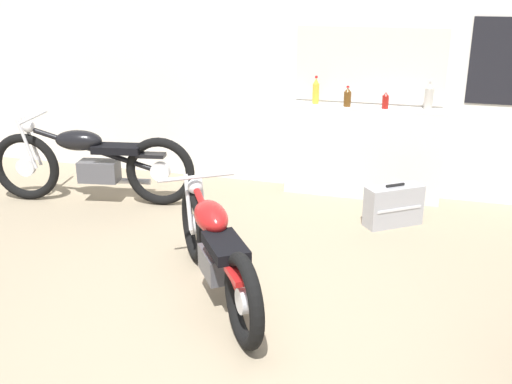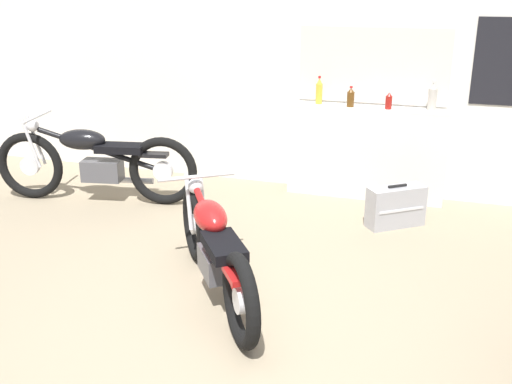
{
  "view_description": "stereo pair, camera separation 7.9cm",
  "coord_description": "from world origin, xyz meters",
  "px_view_note": "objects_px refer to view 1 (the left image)",
  "views": [
    {
      "loc": [
        1.1,
        -3.22,
        2.34
      ],
      "look_at": [
        -0.19,
        1.15,
        0.7
      ],
      "focal_mm": 42.0,
      "sensor_mm": 36.0,
      "label": 1
    },
    {
      "loc": [
        1.18,
        -3.19,
        2.34
      ],
      "look_at": [
        -0.19,
        1.15,
        0.7
      ],
      "focal_mm": 42.0,
      "sensor_mm": 36.0,
      "label": 2
    }
  ],
  "objects_px": {
    "bottle_left_center": "(347,97)",
    "bottle_center": "(385,101)",
    "bottle_right_center": "(429,97)",
    "motorcycle_black": "(92,163)",
    "bottle_leftmost": "(316,91)",
    "hard_case_silver": "(394,206)",
    "motorcycle_red": "(216,249)"
  },
  "relations": [
    {
      "from": "bottle_center",
      "to": "hard_case_silver",
      "type": "distance_m",
      "value": 1.18
    },
    {
      "from": "bottle_center",
      "to": "hard_case_silver",
      "type": "bearing_deg",
      "value": -74.23
    },
    {
      "from": "bottle_right_center",
      "to": "hard_case_silver",
      "type": "bearing_deg",
      "value": -106.24
    },
    {
      "from": "motorcycle_black",
      "to": "hard_case_silver",
      "type": "distance_m",
      "value": 3.21
    },
    {
      "from": "bottle_left_center",
      "to": "bottle_center",
      "type": "height_order",
      "value": "bottle_left_center"
    },
    {
      "from": "bottle_center",
      "to": "bottle_right_center",
      "type": "height_order",
      "value": "bottle_right_center"
    },
    {
      "from": "bottle_right_center",
      "to": "bottle_left_center",
      "type": "bearing_deg",
      "value": -175.74
    },
    {
      "from": "motorcycle_red",
      "to": "hard_case_silver",
      "type": "bearing_deg",
      "value": 56.71
    },
    {
      "from": "bottle_leftmost",
      "to": "hard_case_silver",
      "type": "xyz_separation_m",
      "value": [
        0.97,
        -0.78,
        -0.95
      ]
    },
    {
      "from": "bottle_center",
      "to": "bottle_right_center",
      "type": "relative_size",
      "value": 0.6
    },
    {
      "from": "motorcycle_black",
      "to": "bottle_center",
      "type": "bearing_deg",
      "value": 18.31
    },
    {
      "from": "bottle_leftmost",
      "to": "bottle_center",
      "type": "bearing_deg",
      "value": -4.02
    },
    {
      "from": "bottle_right_center",
      "to": "bottle_center",
      "type": "bearing_deg",
      "value": -171.86
    },
    {
      "from": "bottle_left_center",
      "to": "hard_case_silver",
      "type": "distance_m",
      "value": 1.32
    },
    {
      "from": "bottle_center",
      "to": "hard_case_silver",
      "type": "relative_size",
      "value": 0.33
    },
    {
      "from": "bottle_left_center",
      "to": "bottle_right_center",
      "type": "relative_size",
      "value": 0.7
    },
    {
      "from": "bottle_leftmost",
      "to": "bottle_left_center",
      "type": "bearing_deg",
      "value": -8.54
    },
    {
      "from": "bottle_leftmost",
      "to": "bottle_center",
      "type": "height_order",
      "value": "bottle_leftmost"
    },
    {
      "from": "motorcycle_red",
      "to": "hard_case_silver",
      "type": "height_order",
      "value": "motorcycle_red"
    },
    {
      "from": "bottle_right_center",
      "to": "motorcycle_red",
      "type": "xyz_separation_m",
      "value": [
        -1.43,
        -2.62,
        -0.76
      ]
    },
    {
      "from": "bottle_leftmost",
      "to": "hard_case_silver",
      "type": "height_order",
      "value": "bottle_leftmost"
    },
    {
      "from": "bottle_left_center",
      "to": "motorcycle_black",
      "type": "xyz_separation_m",
      "value": [
        -2.58,
        -0.99,
        -0.67
      ]
    },
    {
      "from": "bottle_leftmost",
      "to": "motorcycle_red",
      "type": "relative_size",
      "value": 0.18
    },
    {
      "from": "bottle_right_center",
      "to": "motorcycle_red",
      "type": "bearing_deg",
      "value": -118.64
    },
    {
      "from": "bottle_leftmost",
      "to": "motorcycle_black",
      "type": "height_order",
      "value": "bottle_leftmost"
    },
    {
      "from": "motorcycle_red",
      "to": "motorcycle_black",
      "type": "bearing_deg",
      "value": 141.79
    },
    {
      "from": "bottle_center",
      "to": "motorcycle_red",
      "type": "distance_m",
      "value": 2.83
    },
    {
      "from": "bottle_right_center",
      "to": "motorcycle_red",
      "type": "distance_m",
      "value": 3.08
    },
    {
      "from": "hard_case_silver",
      "to": "bottle_leftmost",
      "type": "bearing_deg",
      "value": 140.98
    },
    {
      "from": "motorcycle_black",
      "to": "hard_case_silver",
      "type": "relative_size",
      "value": 3.84
    },
    {
      "from": "bottle_right_center",
      "to": "motorcycle_black",
      "type": "xyz_separation_m",
      "value": [
        -3.43,
        -1.05,
        -0.72
      ]
    },
    {
      "from": "bottle_leftmost",
      "to": "bottle_left_center",
      "type": "distance_m",
      "value": 0.36
    }
  ]
}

